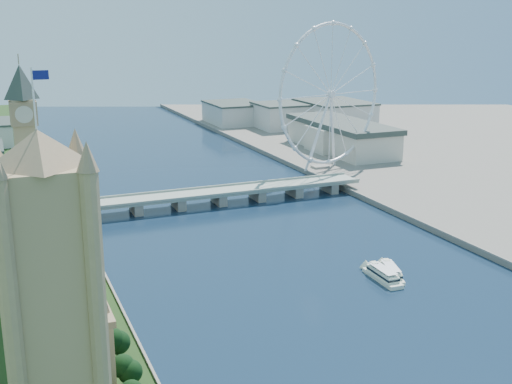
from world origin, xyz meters
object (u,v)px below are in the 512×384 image
london_eye (331,95)px  tour_boat_far (382,280)px  victoria_tower (50,287)px  tour_boat_near (390,276)px

london_eye → tour_boat_far: 248.26m
victoria_tower → tour_boat_far: (164.53, 78.96, -54.49)m
victoria_tower → london_eye: size_ratio=0.90×
tour_boat_near → london_eye: bearing=85.9°
victoria_tower → tour_boat_far: size_ratio=3.65×
tour_boat_near → tour_boat_far: bearing=-142.4°
london_eye → tour_boat_near: bearing=-111.0°
london_eye → tour_boat_near: (-84.06, -218.71, -67.52)m
london_eye → tour_boat_near: 243.84m
london_eye → tour_boat_near: size_ratio=4.25×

